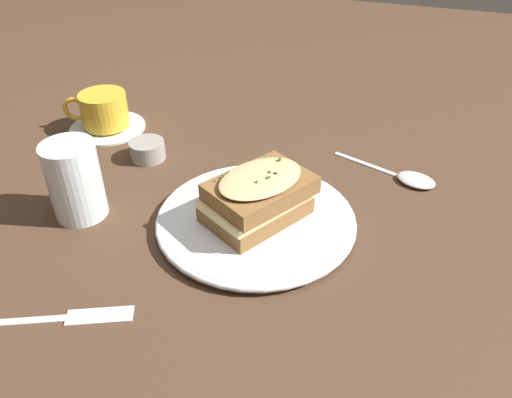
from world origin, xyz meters
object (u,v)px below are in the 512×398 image
object	(u,v)px
dinner_plate	(256,220)
condiment_pot	(147,150)
sandwich	(258,197)
water_glass	(75,181)
teacup_with_saucer	(104,114)
fork	(66,317)
spoon	(410,178)

from	to	relation	value
dinner_plate	condiment_pot	distance (m)	0.25
sandwich	water_glass	bearing A→B (deg)	-77.50
teacup_with_saucer	fork	world-z (taller)	teacup_with_saucer
spoon	condiment_pot	bearing A→B (deg)	-60.97
sandwich	fork	xyz separation A→B (m)	(0.22, -0.15, -0.05)
water_glass	condiment_pot	world-z (taller)	water_glass
dinner_plate	condiment_pot	xyz separation A→B (m)	(-0.11, -0.22, 0.01)
dinner_plate	water_glass	world-z (taller)	water_glass
sandwich	fork	distance (m)	0.27
spoon	dinner_plate	bearing A→B (deg)	-27.21
dinner_plate	fork	distance (m)	0.27
water_glass	condiment_pot	size ratio (longest dim) A/B	1.92
sandwich	spoon	bearing A→B (deg)	133.74
teacup_with_saucer	fork	xyz separation A→B (m)	(0.40, 0.20, -0.03)
fork	dinner_plate	bearing A→B (deg)	122.97
teacup_with_saucer	spoon	world-z (taller)	teacup_with_saucer
dinner_plate	teacup_with_saucer	distance (m)	0.39
condiment_pot	spoon	bearing A→B (deg)	99.55
fork	condiment_pot	world-z (taller)	condiment_pot
water_glass	condiment_pot	bearing A→B (deg)	174.80
spoon	sandwich	bearing A→B (deg)	-26.78
dinner_plate	fork	xyz separation A→B (m)	(0.22, -0.14, -0.01)
sandwich	water_glass	size ratio (longest dim) A/B	1.45
dinner_plate	fork	size ratio (longest dim) A/B	1.49
teacup_with_saucer	water_glass	xyz separation A→B (m)	(0.23, 0.11, 0.02)
sandwich	water_glass	distance (m)	0.25
teacup_with_saucer	fork	distance (m)	0.45
teacup_with_saucer	spoon	xyz separation A→B (m)	(-0.00, 0.54, -0.03)
water_glass	fork	bearing A→B (deg)	29.35
dinner_plate	fork	world-z (taller)	dinner_plate
sandwich	water_glass	xyz separation A→B (m)	(0.05, -0.24, 0.01)
fork	spoon	bearing A→B (deg)	116.12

